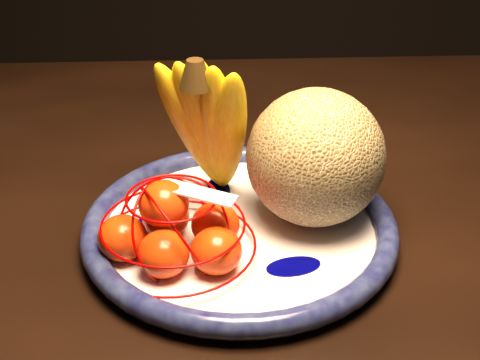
{
  "coord_description": "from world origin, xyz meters",
  "views": [
    {
      "loc": [
        -0.04,
        -0.82,
        1.17
      ],
      "look_at": [
        -0.06,
        -0.2,
        0.81
      ],
      "focal_mm": 50.0,
      "sensor_mm": 36.0,
      "label": 1
    }
  ],
  "objects_px": {
    "banana_bunch": "(210,123)",
    "mandarin_bag": "(174,231)",
    "dining_table": "(344,226)",
    "cantaloupe": "(315,157)",
    "fruit_bowl": "(240,228)"
  },
  "relations": [
    {
      "from": "banana_bunch",
      "to": "mandarin_bag",
      "type": "relative_size",
      "value": 0.93
    },
    {
      "from": "dining_table",
      "to": "mandarin_bag",
      "type": "distance_m",
      "value": 0.31
    },
    {
      "from": "mandarin_bag",
      "to": "cantaloupe",
      "type": "bearing_deg",
      "value": 28.34
    },
    {
      "from": "dining_table",
      "to": "banana_bunch",
      "type": "distance_m",
      "value": 0.27
    },
    {
      "from": "fruit_bowl",
      "to": "cantaloupe",
      "type": "height_order",
      "value": "cantaloupe"
    },
    {
      "from": "dining_table",
      "to": "mandarin_bag",
      "type": "xyz_separation_m",
      "value": [
        -0.2,
        -0.2,
        0.12
      ]
    },
    {
      "from": "banana_bunch",
      "to": "mandarin_bag",
      "type": "height_order",
      "value": "banana_bunch"
    },
    {
      "from": "fruit_bowl",
      "to": "banana_bunch",
      "type": "distance_m",
      "value": 0.12
    },
    {
      "from": "cantaloupe",
      "to": "dining_table",
      "type": "bearing_deg",
      "value": 65.02
    },
    {
      "from": "dining_table",
      "to": "cantaloupe",
      "type": "height_order",
      "value": "cantaloupe"
    },
    {
      "from": "fruit_bowl",
      "to": "cantaloupe",
      "type": "bearing_deg",
      "value": 19.16
    },
    {
      "from": "dining_table",
      "to": "banana_bunch",
      "type": "bearing_deg",
      "value": -157.95
    },
    {
      "from": "dining_table",
      "to": "cantaloupe",
      "type": "xyz_separation_m",
      "value": [
        -0.05,
        -0.12,
        0.17
      ]
    },
    {
      "from": "cantaloupe",
      "to": "banana_bunch",
      "type": "relative_size",
      "value": 0.75
    },
    {
      "from": "fruit_bowl",
      "to": "banana_bunch",
      "type": "height_order",
      "value": "banana_bunch"
    }
  ]
}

